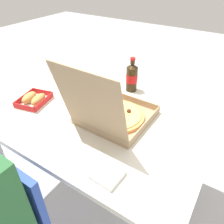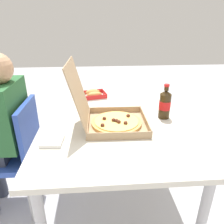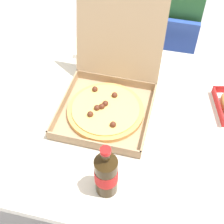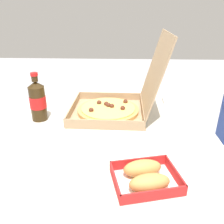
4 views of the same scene
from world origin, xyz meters
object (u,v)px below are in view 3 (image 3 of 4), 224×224
Objects in this scene: chair at (159,60)px; diner_person at (165,25)px; cola_bottle at (106,174)px; paper_menu at (209,196)px; pizza_box_open at (108,97)px; napkin_pile at (88,51)px.

diner_person is (0.00, 0.06, 0.21)m from chair.
diner_person reaches higher than cola_bottle.
paper_menu is at bearing 8.67° from cola_bottle.
napkin_pile is at bearing 119.29° from pizza_box_open.
diner_person is 0.74m from pizza_box_open.
paper_menu is at bearing -75.75° from diner_person.
paper_menu is (0.26, -1.02, 0.05)m from diner_person.
pizza_box_open is (-0.15, -0.72, 0.10)m from diner_person.
pizza_box_open is 2.15× the size of paper_menu.
chair is 0.21m from diner_person.
paper_menu is (0.26, -0.96, 0.26)m from chair.
cola_bottle is 2.04× the size of napkin_pile.
chair is 0.72× the size of diner_person.
diner_person is at bearing 50.73° from napkin_pile.
chair is 3.71× the size of cola_bottle.
napkin_pile is (-0.33, -0.34, 0.26)m from chair.
pizza_box_open is 0.37m from cola_bottle.
paper_menu is at bearing -46.54° from napkin_pile.
cola_bottle is at bearing -68.83° from napkin_pile.
paper_menu is 1.91× the size of napkin_pile.
cola_bottle is at bearing -76.91° from pizza_box_open.
pizza_box_open is 0.51m from paper_menu.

